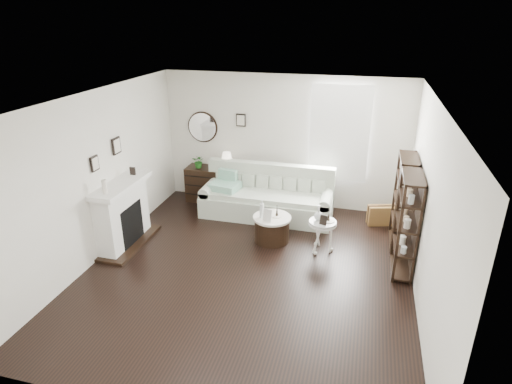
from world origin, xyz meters
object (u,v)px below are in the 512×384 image
(sofa, at_px, (267,199))
(drum_table, at_px, (272,228))
(pedestal_table, at_px, (323,224))
(dresser, at_px, (213,184))

(sofa, distance_m, drum_table, 1.07)
(pedestal_table, bearing_deg, drum_table, 171.27)
(sofa, relative_size, drum_table, 3.83)
(dresser, height_order, pedestal_table, dresser)
(sofa, relative_size, pedestal_table, 4.58)
(dresser, height_order, drum_table, dresser)
(drum_table, distance_m, pedestal_table, 0.95)
(dresser, bearing_deg, pedestal_table, -31.58)
(dresser, distance_m, drum_table, 2.14)
(sofa, bearing_deg, drum_table, -72.35)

